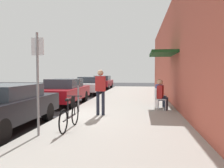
# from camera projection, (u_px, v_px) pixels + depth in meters

# --- Properties ---
(ground_plane) EXTENTS (60.00, 60.00, 0.00)m
(ground_plane) POSITION_uv_depth(u_px,v_px,m) (61.00, 118.00, 8.47)
(ground_plane) COLOR #2D2D30
(sidewalk_slab) EXTENTS (4.50, 32.00, 0.12)m
(sidewalk_slab) POSITION_uv_depth(u_px,v_px,m) (125.00, 110.00, 10.16)
(sidewalk_slab) COLOR #9E9B93
(sidewalk_slab) RESTS_ON ground_plane
(building_facade) EXTENTS (1.40, 32.00, 5.42)m
(building_facade) POSITION_uv_depth(u_px,v_px,m) (180.00, 49.00, 9.72)
(building_facade) COLOR #BC5442
(building_facade) RESTS_ON ground_plane
(parked_car_0) EXTENTS (1.80, 4.40, 1.34)m
(parked_car_0) POSITION_uv_depth(u_px,v_px,m) (4.00, 106.00, 6.81)
(parked_car_0) COLOR black
(parked_car_0) RESTS_ON ground_plane
(parked_car_1) EXTENTS (1.80, 4.40, 1.38)m
(parked_car_1) POSITION_uv_depth(u_px,v_px,m) (64.00, 91.00, 12.09)
(parked_car_1) COLOR maroon
(parked_car_1) RESTS_ON ground_plane
(parked_car_2) EXTENTS (1.80, 4.40, 1.37)m
(parked_car_2) POSITION_uv_depth(u_px,v_px,m) (90.00, 85.00, 18.06)
(parked_car_2) COLOR silver
(parked_car_2) RESTS_ON ground_plane
(parked_car_3) EXTENTS (1.80, 4.40, 1.38)m
(parked_car_3) POSITION_uv_depth(u_px,v_px,m) (102.00, 82.00, 23.94)
(parked_car_3) COLOR maroon
(parked_car_3) RESTS_ON ground_plane
(parking_meter) EXTENTS (0.12, 0.10, 1.32)m
(parking_meter) POSITION_uv_depth(u_px,v_px,m) (78.00, 93.00, 9.20)
(parking_meter) COLOR slate
(parking_meter) RESTS_ON sidewalk_slab
(street_sign) EXTENTS (0.32, 0.06, 2.60)m
(street_sign) POSITION_uv_depth(u_px,v_px,m) (38.00, 76.00, 5.69)
(street_sign) COLOR gray
(street_sign) RESTS_ON sidewalk_slab
(bicycle_0) EXTENTS (0.46, 1.71, 0.90)m
(bicycle_0) POSITION_uv_depth(u_px,v_px,m) (70.00, 116.00, 6.38)
(bicycle_0) COLOR black
(bicycle_0) RESTS_ON sidewalk_slab
(cafe_chair_0) EXTENTS (0.55, 0.55, 0.87)m
(cafe_chair_0) POSITION_uv_depth(u_px,v_px,m) (160.00, 98.00, 9.70)
(cafe_chair_0) COLOR silver
(cafe_chair_0) RESTS_ON sidewalk_slab
(seated_patron_0) EXTENTS (0.50, 0.46, 1.29)m
(seated_patron_0) POSITION_uv_depth(u_px,v_px,m) (162.00, 94.00, 9.66)
(seated_patron_0) COLOR #232838
(seated_patron_0) RESTS_ON sidewalk_slab
(cafe_chair_1) EXTENTS (0.53, 0.53, 0.87)m
(cafe_chair_1) POSITION_uv_depth(u_px,v_px,m) (159.00, 96.00, 10.40)
(cafe_chair_1) COLOR silver
(cafe_chair_1) RESTS_ON sidewalk_slab
(seated_patron_1) EXTENTS (0.49, 0.44, 1.29)m
(seated_patron_1) POSITION_uv_depth(u_px,v_px,m) (160.00, 92.00, 10.40)
(seated_patron_1) COLOR #232838
(seated_patron_1) RESTS_ON sidewalk_slab
(pedestrian_standing) EXTENTS (0.36, 0.22, 1.70)m
(pedestrian_standing) POSITION_uv_depth(u_px,v_px,m) (100.00, 89.00, 8.46)
(pedestrian_standing) COLOR #232838
(pedestrian_standing) RESTS_ON sidewalk_slab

